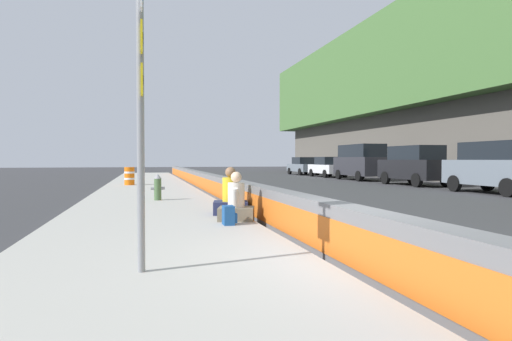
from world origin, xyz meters
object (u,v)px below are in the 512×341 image
at_px(seated_person_middle, 231,199).
at_px(parked_car_far, 328,167).
at_px(construction_barrel, 129,176).
at_px(parked_car_farther, 303,166).
at_px(parked_car_fourth, 415,165).
at_px(parked_car_midline, 361,161).
at_px(route_sign_post, 141,99).
at_px(fire_hydrant, 158,187).
at_px(seated_person_foreground, 236,205).
at_px(backpack, 229,215).
at_px(parked_car_third, 498,167).

xyz_separation_m(seated_person_middle, parked_car_far, (23.46, -12.98, 0.36)).
height_order(construction_barrel, parked_car_farther, parked_car_farther).
relative_size(parked_car_fourth, parked_car_midline, 0.94).
distance_m(route_sign_post, parked_car_farther, 37.31).
bearing_deg(parked_car_farther, route_sign_post, 156.37).
relative_size(seated_person_middle, parked_car_farther, 0.26).
height_order(fire_hydrant, seated_person_middle, seated_person_middle).
bearing_deg(seated_person_foreground, parked_car_farther, -23.25).
bearing_deg(seated_person_middle, backpack, 167.90).
xyz_separation_m(route_sign_post, seated_person_middle, (5.19, -2.10, -1.73)).
xyz_separation_m(parked_car_third, parked_car_fourth, (6.22, -0.16, 0.00)).
bearing_deg(fire_hydrant, route_sign_post, 177.27).
distance_m(backpack, parked_car_fourth, 18.66).
relative_size(seated_person_middle, backpack, 2.94).
xyz_separation_m(parked_car_third, parked_car_farther, (23.93, -0.01, -0.32)).
relative_size(seated_person_middle, parked_car_far, 0.26).
bearing_deg(parked_car_far, backpack, 152.08).
relative_size(construction_barrel, parked_car_farther, 0.21).
height_order(parked_car_far, parked_car_farther, same).
relative_size(backpack, parked_car_farther, 0.09).
height_order(fire_hydrant, construction_barrel, construction_barrel).
distance_m(seated_person_middle, backpack, 1.79).
xyz_separation_m(seated_person_foreground, parked_car_farther, (30.08, -12.92, 0.38)).
xyz_separation_m(seated_person_middle, backpack, (-1.74, 0.37, -0.17)).
distance_m(seated_person_middle, parked_car_farther, 31.70).
xyz_separation_m(backpack, parked_car_farther, (30.72, -13.21, 0.53)).
xyz_separation_m(fire_hydrant, seated_person_foreground, (-5.31, -1.57, -0.11)).
xyz_separation_m(route_sign_post, parked_car_third, (10.23, -14.94, -1.05)).
relative_size(seated_person_foreground, parked_car_far, 0.24).
relative_size(seated_person_foreground, construction_barrel, 1.15).
xyz_separation_m(fire_hydrant, parked_car_farther, (24.77, -14.50, 0.27)).
xyz_separation_m(backpack, parked_car_midline, (19.41, -13.34, 1.02)).
distance_m(parked_car_midline, parked_car_farther, 11.31).
height_order(fire_hydrant, seated_person_foreground, seated_person_foreground).
bearing_deg(parked_car_third, construction_barrel, 62.14).
relative_size(parked_car_third, parked_car_far, 1.06).
bearing_deg(seated_person_foreground, parked_car_fourth, -46.59).
xyz_separation_m(fire_hydrant, parked_car_far, (19.25, -14.64, 0.27)).
relative_size(construction_barrel, parked_car_third, 0.20).
height_order(parked_car_midline, parked_car_far, parked_car_midline).
relative_size(route_sign_post, seated_person_middle, 3.06).
height_order(construction_barrel, parked_car_midline, parked_car_midline).
xyz_separation_m(backpack, construction_barrel, (15.08, 2.50, 0.28)).
xyz_separation_m(parked_car_midline, parked_car_far, (5.79, -0.01, -0.49)).
bearing_deg(parked_car_farther, seated_person_middle, 156.10).
bearing_deg(parked_car_midline, seated_person_middle, 143.73).
height_order(backpack, parked_car_fourth, parked_car_fourth).
distance_m(seated_person_foreground, parked_car_midline, 22.89).
bearing_deg(parked_car_third, parked_car_far, -0.46).
relative_size(backpack, construction_barrel, 0.42).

